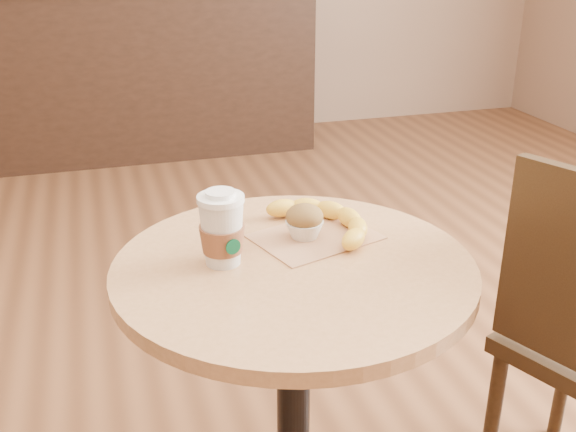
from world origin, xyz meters
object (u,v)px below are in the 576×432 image
object	(u,v)px
cafe_table	(294,357)
banana	(323,222)
muffin	(304,221)
coffee_cup	(222,231)

from	to	relation	value
cafe_table	banana	bearing A→B (deg)	49.68
cafe_table	banana	distance (m)	0.28
muffin	banana	bearing A→B (deg)	22.51
cafe_table	coffee_cup	distance (m)	0.31
cafe_table	banana	xyz separation A→B (m)	(0.10, 0.12, 0.24)
coffee_cup	banana	distance (m)	0.25
coffee_cup	cafe_table	bearing A→B (deg)	-31.42
banana	cafe_table	bearing A→B (deg)	-150.39
muffin	banana	world-z (taller)	muffin
muffin	coffee_cup	bearing A→B (deg)	-161.20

